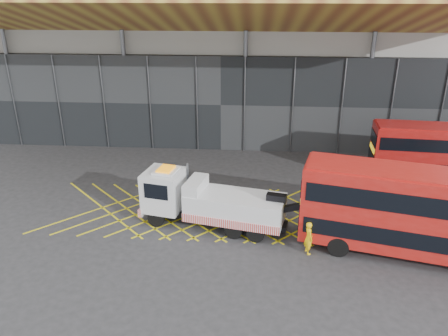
{
  "coord_description": "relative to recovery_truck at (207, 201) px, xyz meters",
  "views": [
    {
      "loc": [
        4.91,
        -24.41,
        13.34
      ],
      "look_at": [
        3.0,
        1.5,
        2.4
      ],
      "focal_mm": 35.0,
      "sensor_mm": 36.0,
      "label": 1
    }
  ],
  "objects": [
    {
      "name": "ground_plane",
      "position": [
        -2.26,
        1.7,
        -1.61
      ],
      "size": [
        120.0,
        120.0,
        0.0
      ],
      "primitive_type": "plane",
      "color": "#2D2D30"
    },
    {
      "name": "recovery_truck",
      "position": [
        0.0,
        0.0,
        0.0
      ],
      "size": [
        10.02,
        4.11,
        3.48
      ],
      "rotation": [
        0.0,
        0.0,
        -0.21
      ],
      "color": "black",
      "rests_on": "ground_plane"
    },
    {
      "name": "bus_towed",
      "position": [
        11.17,
        -2.38,
        1.07
      ],
      "size": [
        12.12,
        5.48,
        4.82
      ],
      "rotation": [
        0.0,
        0.0,
        -0.24
      ],
      "color": "#AD140F",
      "rests_on": "ground_plane"
    },
    {
      "name": "worker",
      "position": [
        5.68,
        -2.53,
        -0.67
      ],
      "size": [
        0.62,
        0.78,
        1.87
      ],
      "primitive_type": "imported",
      "rotation": [
        0.0,
        0.0,
        1.85
      ],
      "color": "yellow",
      "rests_on": "ground_plane"
    },
    {
      "name": "road_markings",
      "position": [
        0.14,
        1.7,
        -1.6
      ],
      "size": [
        21.56,
        7.16,
        0.01
      ],
      "color": "yellow",
      "rests_on": "ground_plane"
    },
    {
      "name": "construction_building",
      "position": [
        -0.34,
        20.1,
        7.37
      ],
      "size": [
        55.0,
        23.97,
        18.0
      ],
      "color": "gray",
      "rests_on": "ground_plane"
    }
  ]
}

